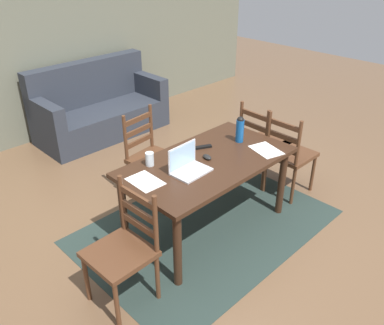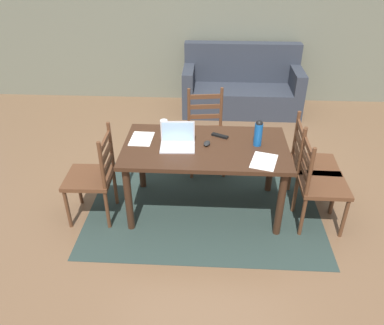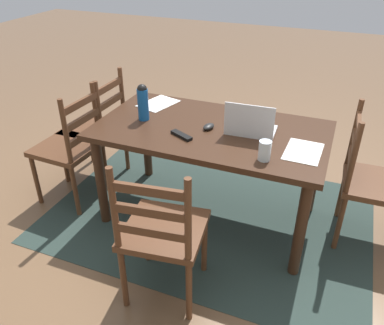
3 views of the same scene
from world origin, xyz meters
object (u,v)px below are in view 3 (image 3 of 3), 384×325
Objects in this scene: computer_mouse at (209,127)px; tv_remote at (181,135)px; chair_right_near at (97,129)px; chair_left_near at (371,182)px; drinking_glass at (265,151)px; laptop at (250,126)px; water_bottle at (143,102)px; dining_table at (211,140)px; chair_far_head at (162,233)px; chair_right_far at (71,147)px.

computer_mouse is 0.21m from tv_remote.
chair_left_near is (-2.14, 0.00, 0.00)m from chair_right_near.
chair_right_near is 1.60m from drinking_glass.
drinking_glass is at bearing 118.80° from laptop.
chair_right_near reaches higher than computer_mouse.
water_bottle reaches higher than computer_mouse.
water_bottle is at bearing 7.83° from chair_left_near.
chair_right_near is 1.04m from tv_remote.
dining_table is 0.82m from chair_far_head.
chair_right_near is 0.74m from water_bottle.
drinking_glass is at bearing 106.77° from tv_remote.
chair_far_head is 0.69m from tv_remote.
water_bottle reaches higher than tv_remote.
chair_far_head is (-1.08, 0.98, 0.00)m from chair_right_near.
drinking_glass is at bearing 162.99° from chair_right_near.
chair_right_near reaches higher than tv_remote.
chair_right_near is 1.00× the size of chair_far_head.
dining_table is 0.11m from computer_mouse.
chair_right_far is 7.87× the size of drinking_glass.
chair_left_near is 1.14m from computer_mouse.
dining_table is at bearing -89.61° from chair_far_head.
chair_right_near is 1.39m from laptop.
chair_right_far is 2.17m from chair_left_near.
chair_left_near reaches higher than dining_table.
computer_mouse reaches higher than dining_table.
water_bottle is (-0.58, 0.22, 0.41)m from chair_right_near.
chair_left_near is at bearing -144.61° from drinking_glass.
chair_far_head is 5.59× the size of tv_remote.
tv_remote is at bearing 27.14° from laptop.
chair_left_near is at bearing -137.53° from chair_far_head.
chair_right_near and chair_far_head have the same top height.
chair_left_near is at bearing -170.88° from dining_table.
drinking_glass is at bearing 175.77° from chair_right_far.
drinking_glass is (0.64, 0.46, 0.34)m from chair_left_near.
laptop is at bearing 173.15° from chair_right_near.
drinking_glass is at bearing 165.17° from water_bottle.
dining_table is at bearing -33.78° from drinking_glass.
chair_left_near is at bearing 179.98° from chair_right_near.
computer_mouse is at bearing 9.97° from chair_left_near.
chair_left_near is at bearing -157.30° from computer_mouse.
chair_far_head reaches higher than computer_mouse.
chair_far_head is (1.07, 0.98, 0.00)m from chair_left_near.
laptop is (-1.33, 0.16, 0.34)m from chair_right_near.
chair_far_head is at bearing 104.05° from computer_mouse.
water_bottle is (0.75, 0.06, 0.08)m from laptop.
dining_table is 1.65× the size of chair_left_near.
chair_right_far and chair_right_near have the same top height.
chair_far_head is at bearing 149.72° from chair_right_far.
water_bottle is 2.14× the size of drinking_glass.
tv_remote is at bearing 67.20° from computer_mouse.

